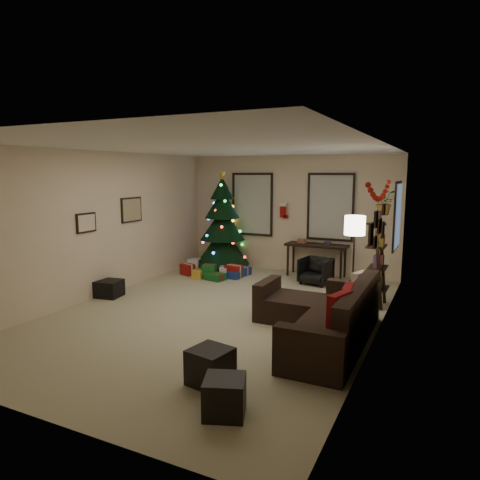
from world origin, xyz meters
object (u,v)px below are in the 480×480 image
Objects in this scene: sofa at (325,319)px; desk_chair at (316,271)px; bookshelf at (379,261)px; christmas_tree at (223,228)px; desk at (316,248)px.

sofa is 4.58× the size of desk_chair.
christmas_tree is at bearing 158.88° from bookshelf.
christmas_tree is 4.81m from sofa.
bookshelf is (0.44, 1.84, 0.53)m from sofa.
desk is at bearing 4.78° from christmas_tree.
christmas_tree is 2.30m from desk.
desk is at bearing 107.91° from sofa.
bookshelf reaches higher than desk.
desk is (-1.13, 3.51, 0.38)m from sofa.
christmas_tree is 4.30× the size of desk_chair.
christmas_tree is 1.77× the size of desk.
christmas_tree is 0.94× the size of sofa.
christmas_tree is at bearing -175.22° from desk.
desk_chair is (0.18, -0.65, -0.37)m from desk.
sofa is 3.02m from desk_chair.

